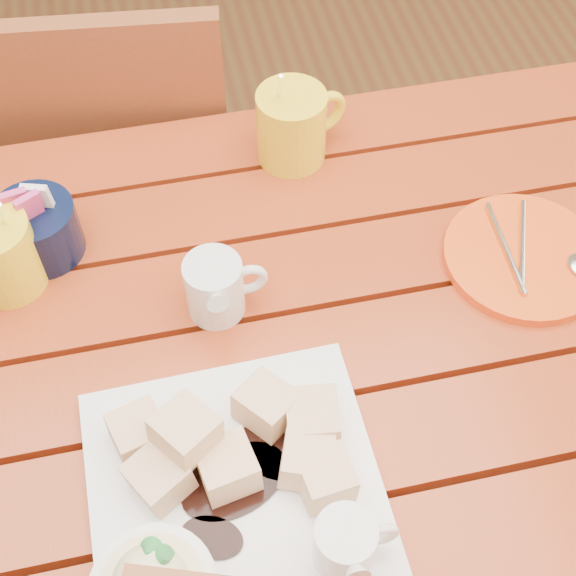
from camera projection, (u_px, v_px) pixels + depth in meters
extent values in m
plane|color=brown|center=(263.00, 574.00, 1.46)|extent=(5.00, 5.00, 0.00)
cube|color=maroon|center=(267.00, 469.00, 0.80)|extent=(1.20, 0.11, 0.03)
cube|color=maroon|center=(246.00, 372.00, 0.87)|extent=(1.20, 0.11, 0.03)
cube|color=maroon|center=(228.00, 289.00, 0.93)|extent=(1.20, 0.11, 0.03)
cube|color=maroon|center=(212.00, 217.00, 1.00)|extent=(1.20, 0.11, 0.03)
cube|color=maroon|center=(199.00, 153.00, 1.07)|extent=(1.20, 0.11, 0.03)
cube|color=maroon|center=(201.00, 173.00, 1.12)|extent=(1.12, 0.04, 0.08)
cylinder|color=maroon|center=(519.00, 255.00, 1.44)|extent=(0.06, 0.06, 0.72)
cube|color=white|center=(237.00, 495.00, 0.76)|extent=(0.28, 0.28, 0.02)
cube|color=#D48840|center=(307.00, 459.00, 0.76)|extent=(0.06, 0.06, 0.04)
cube|color=#D48840|center=(185.00, 431.00, 0.74)|extent=(0.07, 0.07, 0.04)
cube|color=#D48840|center=(325.00, 478.00, 0.74)|extent=(0.06, 0.06, 0.04)
cube|color=#D48840|center=(227.00, 467.00, 0.75)|extent=(0.06, 0.06, 0.04)
cube|color=#D48840|center=(313.00, 418.00, 0.78)|extent=(0.06, 0.06, 0.04)
cube|color=#D48840|center=(266.00, 405.00, 0.79)|extent=(0.07, 0.07, 0.04)
cube|color=#D48840|center=(159.00, 477.00, 0.75)|extent=(0.07, 0.07, 0.04)
cube|color=#D48840|center=(138.00, 433.00, 0.77)|extent=(0.06, 0.06, 0.04)
cone|color=#2E8C3F|center=(163.00, 559.00, 0.64)|extent=(0.04, 0.04, 0.03)
cone|color=#2E8C3F|center=(148.00, 551.00, 0.65)|extent=(0.03, 0.03, 0.03)
cylinder|color=white|center=(345.00, 543.00, 0.70)|extent=(0.06, 0.06, 0.06)
cylinder|color=black|center=(346.00, 533.00, 0.68)|extent=(0.04, 0.04, 0.01)
cone|color=white|center=(355.00, 567.00, 0.67)|extent=(0.02, 0.02, 0.03)
torus|color=white|center=(380.00, 535.00, 0.70)|extent=(0.04, 0.01, 0.04)
cylinder|color=yellow|center=(0.00, 255.00, 0.89)|extent=(0.08, 0.08, 0.09)
cylinder|color=silver|center=(5.00, 227.00, 0.87)|extent=(0.03, 0.05, 0.12)
cylinder|color=yellow|center=(291.00, 127.00, 1.00)|extent=(0.09, 0.09, 0.10)
cylinder|color=black|center=(291.00, 101.00, 0.97)|extent=(0.07, 0.07, 0.01)
torus|color=yellow|center=(325.00, 112.00, 1.02)|extent=(0.06, 0.03, 0.06)
cylinder|color=silver|center=(278.00, 102.00, 0.98)|extent=(0.01, 0.06, 0.13)
cylinder|color=white|center=(214.00, 288.00, 0.87)|extent=(0.06, 0.06, 0.08)
cylinder|color=white|center=(212.00, 269.00, 0.84)|extent=(0.05, 0.05, 0.01)
cone|color=white|center=(218.00, 297.00, 0.83)|extent=(0.03, 0.03, 0.03)
torus|color=white|center=(249.00, 281.00, 0.87)|extent=(0.04, 0.01, 0.04)
cylinder|color=black|center=(38.00, 230.00, 0.92)|extent=(0.10, 0.10, 0.07)
cube|color=#D83A81|center=(17.00, 205.00, 0.88)|extent=(0.03, 0.02, 0.05)
cube|color=white|center=(38.00, 199.00, 0.89)|extent=(0.03, 0.02, 0.05)
cube|color=#D83A81|center=(30.00, 209.00, 0.88)|extent=(0.03, 0.03, 0.05)
cylinder|color=#FA5115|center=(524.00, 257.00, 0.94)|extent=(0.19, 0.19, 0.01)
cylinder|color=silver|center=(506.00, 248.00, 0.93)|extent=(0.01, 0.14, 0.01)
cylinder|color=silver|center=(523.00, 245.00, 0.93)|extent=(0.06, 0.13, 0.01)
cube|color=brown|center=(116.00, 173.00, 1.46)|extent=(0.47, 0.47, 0.03)
cylinder|color=brown|center=(218.00, 180.00, 1.76)|extent=(0.04, 0.04, 0.42)
cylinder|color=brown|center=(52.00, 193.00, 1.74)|extent=(0.04, 0.04, 0.42)
cylinder|color=brown|center=(228.00, 316.00, 1.55)|extent=(0.04, 0.04, 0.42)
cylinder|color=brown|center=(39.00, 331.00, 1.52)|extent=(0.04, 0.04, 0.42)
cube|color=brown|center=(84.00, 153.00, 1.16)|extent=(0.42, 0.08, 0.44)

